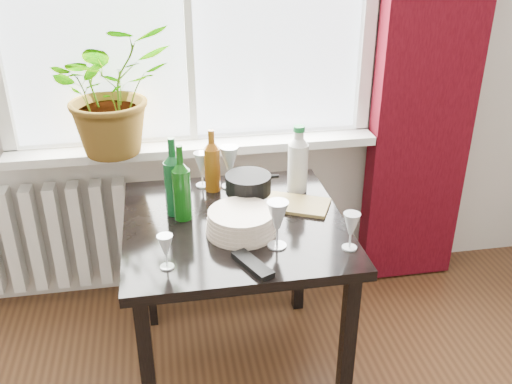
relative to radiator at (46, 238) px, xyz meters
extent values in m
cube|color=silver|center=(0.75, -0.03, 0.44)|extent=(1.72, 0.20, 0.04)
cube|color=#37050C|center=(1.87, -0.06, 0.92)|extent=(0.50, 0.12, 2.56)
cube|color=silver|center=(0.00, 0.00, 0.00)|extent=(0.80, 0.10, 0.55)
cube|color=black|center=(0.85, -0.63, 0.34)|extent=(0.85, 0.85, 0.04)
cube|color=black|center=(0.48, -1.00, -0.03)|extent=(0.05, 0.05, 0.70)
cube|color=black|center=(0.48, -0.27, -0.03)|extent=(0.05, 0.05, 0.70)
cube|color=black|center=(1.21, -1.00, -0.03)|extent=(0.05, 0.05, 0.70)
cube|color=black|center=(1.21, -0.27, -0.03)|extent=(0.05, 0.05, 0.70)
imported|color=#2A6C1C|center=(0.40, -0.09, 0.75)|extent=(0.64, 0.60, 0.57)
cylinder|color=beige|center=(0.86, -0.72, 0.40)|extent=(0.27, 0.27, 0.09)
cube|color=black|center=(0.87, -0.96, 0.37)|extent=(0.13, 0.19, 0.02)
cube|color=olive|center=(1.12, -0.55, 0.37)|extent=(0.30, 0.26, 0.01)
camera|label=1|loc=(0.59, -2.55, 1.45)|focal=40.00mm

